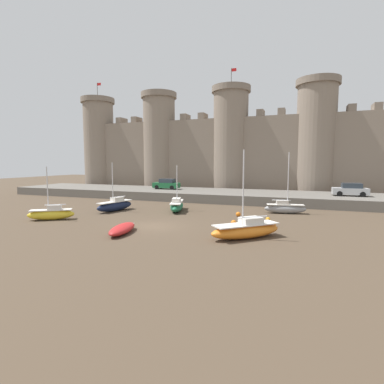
{
  "coord_description": "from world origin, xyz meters",
  "views": [
    {
      "loc": [
        11.67,
        -22.49,
        5.5
      ],
      "look_at": [
        1.55,
        5.17,
        2.5
      ],
      "focal_mm": 28.0,
      "sensor_mm": 36.0,
      "label": 1
    }
  ],
  "objects_px": {
    "sailboat_foreground_centre": "(246,230)",
    "sailboat_near_channel_right": "(177,205)",
    "car_quay_east": "(350,190)",
    "rowboat_near_channel_left": "(122,229)",
    "sailboat_midflat_centre": "(285,208)",
    "mooring_buoy_mid_mud": "(234,223)",
    "mooring_buoy_off_centre": "(268,219)",
    "car_quay_centre_west": "(167,184)",
    "sailboat_midflat_left": "(115,205)",
    "sailboat_foreground_right": "(51,214)",
    "mooring_buoy_near_channel": "(273,224)",
    "mooring_buoy_near_shore": "(238,214)"
  },
  "relations": [
    {
      "from": "mooring_buoy_near_shore",
      "to": "car_quay_east",
      "type": "relative_size",
      "value": 0.12
    },
    {
      "from": "sailboat_foreground_right",
      "to": "mooring_buoy_near_shore",
      "type": "bearing_deg",
      "value": 25.25
    },
    {
      "from": "car_quay_centre_west",
      "to": "car_quay_east",
      "type": "bearing_deg",
      "value": -1.61
    },
    {
      "from": "sailboat_midflat_left",
      "to": "mooring_buoy_near_channel",
      "type": "relative_size",
      "value": 12.51
    },
    {
      "from": "mooring_buoy_near_channel",
      "to": "car_quay_centre_west",
      "type": "height_order",
      "value": "car_quay_centre_west"
    },
    {
      "from": "car_quay_centre_west",
      "to": "mooring_buoy_near_shore",
      "type": "bearing_deg",
      "value": -43.08
    },
    {
      "from": "sailboat_foreground_centre",
      "to": "mooring_buoy_mid_mud",
      "type": "bearing_deg",
      "value": 114.18
    },
    {
      "from": "mooring_buoy_near_shore",
      "to": "mooring_buoy_mid_mud",
      "type": "height_order",
      "value": "mooring_buoy_mid_mud"
    },
    {
      "from": "sailboat_near_channel_right",
      "to": "sailboat_foreground_centre",
      "type": "distance_m",
      "value": 13.14
    },
    {
      "from": "mooring_buoy_off_centre",
      "to": "mooring_buoy_near_channel",
      "type": "xyz_separation_m",
      "value": [
        0.67,
        -2.03,
        0.01
      ]
    },
    {
      "from": "sailboat_near_channel_right",
      "to": "car_quay_centre_west",
      "type": "height_order",
      "value": "sailboat_near_channel_right"
    },
    {
      "from": "sailboat_foreground_centre",
      "to": "sailboat_foreground_right",
      "type": "height_order",
      "value": "sailboat_foreground_centre"
    },
    {
      "from": "rowboat_near_channel_left",
      "to": "sailboat_midflat_left",
      "type": "bearing_deg",
      "value": 127.27
    },
    {
      "from": "rowboat_near_channel_left",
      "to": "car_quay_centre_west",
      "type": "relative_size",
      "value": 1.01
    },
    {
      "from": "mooring_buoy_off_centre",
      "to": "car_quay_centre_west",
      "type": "distance_m",
      "value": 22.48
    },
    {
      "from": "mooring_buoy_near_channel",
      "to": "car_quay_east",
      "type": "distance_m",
      "value": 17.85
    },
    {
      "from": "sailboat_near_channel_right",
      "to": "sailboat_foreground_right",
      "type": "bearing_deg",
      "value": -136.46
    },
    {
      "from": "rowboat_near_channel_left",
      "to": "sailboat_near_channel_right",
      "type": "relative_size",
      "value": 0.79
    },
    {
      "from": "rowboat_near_channel_left",
      "to": "mooring_buoy_off_centre",
      "type": "relative_size",
      "value": 9.94
    },
    {
      "from": "rowboat_near_channel_left",
      "to": "sailboat_midflat_centre",
      "type": "bearing_deg",
      "value": 50.2
    },
    {
      "from": "mooring_buoy_off_centre",
      "to": "car_quay_centre_west",
      "type": "bearing_deg",
      "value": 139.38
    },
    {
      "from": "sailboat_midflat_left",
      "to": "sailboat_midflat_centre",
      "type": "xyz_separation_m",
      "value": [
        17.92,
        4.87,
        -0.04
      ]
    },
    {
      "from": "sailboat_midflat_centre",
      "to": "sailboat_foreground_right",
      "type": "bearing_deg",
      "value": -151.37
    },
    {
      "from": "sailboat_midflat_left",
      "to": "sailboat_near_channel_right",
      "type": "relative_size",
      "value": 1.02
    },
    {
      "from": "sailboat_midflat_centre",
      "to": "car_quay_centre_west",
      "type": "bearing_deg",
      "value": 152.54
    },
    {
      "from": "sailboat_near_channel_right",
      "to": "sailboat_foreground_right",
      "type": "xyz_separation_m",
      "value": [
        -9.21,
        -8.75,
        -0.03
      ]
    },
    {
      "from": "sailboat_foreground_right",
      "to": "mooring_buoy_near_channel",
      "type": "bearing_deg",
      "value": 11.62
    },
    {
      "from": "mooring_buoy_mid_mud",
      "to": "car_quay_east",
      "type": "bearing_deg",
      "value": 56.15
    },
    {
      "from": "sailboat_midflat_left",
      "to": "car_quay_east",
      "type": "relative_size",
      "value": 1.31
    },
    {
      "from": "sailboat_near_channel_right",
      "to": "mooring_buoy_mid_mud",
      "type": "relative_size",
      "value": 10.92
    },
    {
      "from": "sailboat_foreground_right",
      "to": "car_quay_east",
      "type": "bearing_deg",
      "value": 35.59
    },
    {
      "from": "rowboat_near_channel_left",
      "to": "mooring_buoy_near_channel",
      "type": "height_order",
      "value": "rowboat_near_channel_left"
    },
    {
      "from": "mooring_buoy_near_channel",
      "to": "mooring_buoy_mid_mud",
      "type": "bearing_deg",
      "value": -167.03
    },
    {
      "from": "sailboat_foreground_right",
      "to": "car_quay_east",
      "type": "relative_size",
      "value": 1.22
    },
    {
      "from": "mooring_buoy_near_shore",
      "to": "mooring_buoy_mid_mud",
      "type": "distance_m",
      "value": 4.36
    },
    {
      "from": "sailboat_foreground_right",
      "to": "mooring_buoy_near_shore",
      "type": "distance_m",
      "value": 18.07
    },
    {
      "from": "sailboat_midflat_centre",
      "to": "mooring_buoy_mid_mud",
      "type": "bearing_deg",
      "value": -115.86
    },
    {
      "from": "sailboat_foreground_centre",
      "to": "sailboat_near_channel_right",
      "type": "bearing_deg",
      "value": 135.32
    },
    {
      "from": "sailboat_midflat_left",
      "to": "sailboat_foreground_right",
      "type": "relative_size",
      "value": 1.07
    },
    {
      "from": "sailboat_foreground_centre",
      "to": "car_quay_east",
      "type": "distance_m",
      "value": 22.63
    },
    {
      "from": "sailboat_foreground_centre",
      "to": "car_quay_centre_west",
      "type": "distance_m",
      "value": 26.72
    },
    {
      "from": "sailboat_midflat_left",
      "to": "sailboat_midflat_centre",
      "type": "height_order",
      "value": "sailboat_midflat_centre"
    },
    {
      "from": "sailboat_near_channel_right",
      "to": "car_quay_east",
      "type": "bearing_deg",
      "value": 31.0
    },
    {
      "from": "mooring_buoy_off_centre",
      "to": "rowboat_near_channel_left",
      "type": "bearing_deg",
      "value": -139.98
    },
    {
      "from": "sailboat_midflat_left",
      "to": "mooring_buoy_near_channel",
      "type": "xyz_separation_m",
      "value": [
        17.35,
        -2.26,
        -0.42
      ]
    },
    {
      "from": "sailboat_midflat_centre",
      "to": "sailboat_foreground_right",
      "type": "xyz_separation_m",
      "value": [
        -20.64,
        -11.26,
        -0.01
      ]
    },
    {
      "from": "mooring_buoy_off_centre",
      "to": "sailboat_foreground_right",
      "type": "bearing_deg",
      "value": -162.4
    },
    {
      "from": "sailboat_foreground_right",
      "to": "car_quay_centre_west",
      "type": "relative_size",
      "value": 1.22
    },
    {
      "from": "sailboat_near_channel_right",
      "to": "car_quay_east",
      "type": "distance_m",
      "value": 21.95
    },
    {
      "from": "mooring_buoy_off_centre",
      "to": "car_quay_centre_west",
      "type": "xyz_separation_m",
      "value": [
        -17.01,
        14.59,
        1.79
      ]
    }
  ]
}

